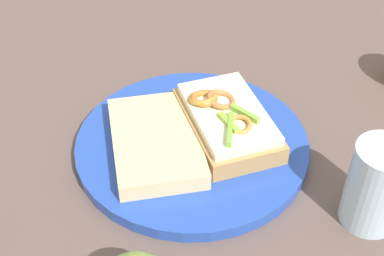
{
  "coord_description": "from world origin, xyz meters",
  "views": [
    {
      "loc": [
        0.49,
        0.03,
        0.47
      ],
      "look_at": [
        0.0,
        0.0,
        0.04
      ],
      "focal_mm": 50.62,
      "sensor_mm": 36.0,
      "label": 1
    }
  ],
  "objects_px": {
    "plate": "(192,145)",
    "bread_slice_side": "(156,142)",
    "sandwich": "(227,120)",
    "drinking_glass": "(377,186)"
  },
  "relations": [
    {
      "from": "plate",
      "to": "bread_slice_side",
      "type": "bearing_deg",
      "value": -67.73
    },
    {
      "from": "sandwich",
      "to": "plate",
      "type": "bearing_deg",
      "value": -89.14
    },
    {
      "from": "sandwich",
      "to": "drinking_glass",
      "type": "distance_m",
      "value": 0.2
    },
    {
      "from": "sandwich",
      "to": "bread_slice_side",
      "type": "bearing_deg",
      "value": -89.57
    },
    {
      "from": "plate",
      "to": "bread_slice_side",
      "type": "distance_m",
      "value": 0.05
    },
    {
      "from": "plate",
      "to": "bread_slice_side",
      "type": "relative_size",
      "value": 1.82
    },
    {
      "from": "sandwich",
      "to": "drinking_glass",
      "type": "xyz_separation_m",
      "value": [
        0.11,
        0.16,
        0.02
      ]
    },
    {
      "from": "drinking_glass",
      "to": "bread_slice_side",
      "type": "bearing_deg",
      "value": -108.2
    },
    {
      "from": "sandwich",
      "to": "bread_slice_side",
      "type": "height_order",
      "value": "sandwich"
    },
    {
      "from": "plate",
      "to": "sandwich",
      "type": "distance_m",
      "value": 0.05
    }
  ]
}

